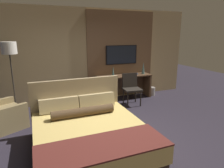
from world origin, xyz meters
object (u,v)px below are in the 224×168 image
Objects in this scene: desk_chair at (131,86)px; vase_short at (113,71)px; bed at (89,135)px; book at (134,74)px; tv at (122,55)px; waste_bin at (152,91)px; vase_tall at (143,68)px; armchair_by_window at (3,116)px; desk at (124,83)px; floor_lamp at (10,55)px.

vase_short is at bearing 121.02° from desk_chair.
book is at bearing 48.31° from bed.
tv is 4.58× the size of book.
book is at bearing -6.76° from vase_short.
waste_bin is at bearing -6.37° from vase_short.
vase_short is 1.05× the size of waste_bin.
vase_tall is 1.34× the size of waste_bin.
tv is 3.77m from armchair_by_window.
armchair_by_window is (-3.41, -0.95, -0.24)m from desk.
vase_tall is (0.68, -0.04, 0.44)m from desk.
waste_bin is at bearing 40.02° from bed.
vase_tall is (0.72, 0.54, 0.40)m from desk_chair.
tv is 1.02× the size of armchair_by_window.
floor_lamp is at bearing -176.81° from desk_chair.
tv is 1.16× the size of desk_chair.
armchair_by_window is at bearing -167.99° from desk_chair.
floor_lamp reaches higher than bed.
vase_tall is at bearing -4.08° from book.
tv reaches higher than waste_bin.
tv is (0.00, 0.20, 0.88)m from desk.
vase_tall is at bearing 42.45° from desk_chair.
desk_chair is at bearing 46.66° from bed.
tv is at bearing 148.55° from book.
armchair_by_window is 1.42m from floor_lamp.
waste_bin is at bearing -106.47° from armchair_by_window.
tv reaches higher than bed.
armchair_by_window is (-3.37, -0.37, -0.28)m from desk_chair.
waste_bin is at bearing 4.82° from floor_lamp.
armchair_by_window is at bearing 134.34° from bed.
bed is 7.57× the size of waste_bin.
vase_short is at bearing 174.09° from vase_tall.
floor_lamp is at bearing -53.33° from armchair_by_window.
floor_lamp reaches higher than desk.
tv is 2.85× the size of vase_tall.
book is (0.70, -0.08, -0.13)m from vase_short.
vase_short reaches higher than desk_chair.
desk is 5.98× the size of vase_short.
tv reaches higher than desk.
bed is 3.39m from book.
vase_tall is at bearing 172.26° from waste_bin.
book is at bearing 60.44° from desk_chair.
armchair_by_window is at bearing -166.10° from book.
desk_chair is 0.73m from book.
book is at bearing 174.04° from waste_bin.
desk is at bearing 177.53° from book.
tv reaches higher than desk_chair.
bed is at bearing -124.55° from tv.
desk_chair reaches higher than waste_bin.
vase_short is 1.26× the size of book.
vase_short is (2.82, 0.51, -0.67)m from floor_lamp.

